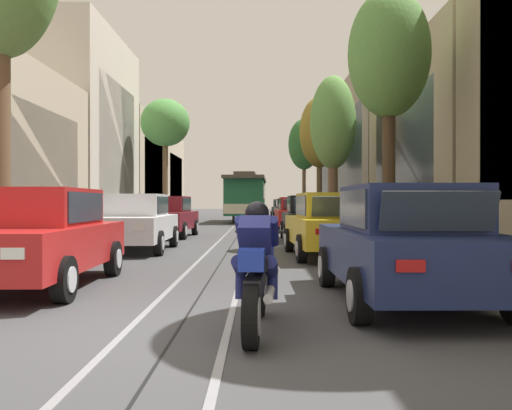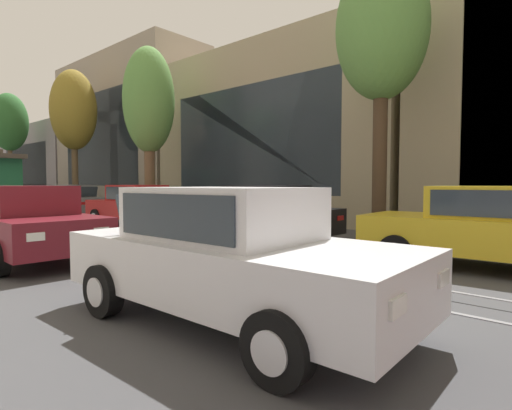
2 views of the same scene
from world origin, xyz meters
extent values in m
plane|color=#424244|center=(0.00, 20.95, 0.00)|extent=(160.00, 160.00, 0.00)
cube|color=gray|center=(-0.53, 24.18, 0.01)|extent=(0.08, 60.37, 0.01)
cube|color=gray|center=(0.53, 24.18, 0.01)|extent=(0.08, 60.37, 0.01)
cube|color=black|center=(0.00, 24.18, 0.00)|extent=(0.03, 60.37, 0.01)
cube|color=#2D3842|center=(-7.00, 13.71, 2.87)|extent=(0.04, 7.33, 3.83)
cube|color=beige|center=(-9.87, 24.18, 5.32)|extent=(5.79, 10.17, 10.65)
cube|color=#2D3842|center=(-7.00, 24.18, 4.79)|extent=(0.04, 7.33, 6.39)
cube|color=#BCAD93|center=(-9.67, 34.66, 3.92)|extent=(5.39, 10.17, 7.84)
cube|color=#2D3842|center=(-7.00, 34.66, 3.53)|extent=(0.04, 7.33, 4.71)
cube|color=#BCAD93|center=(-9.83, 45.13, 3.83)|extent=(5.71, 10.17, 7.67)
cube|color=#2D3842|center=(-7.00, 45.13, 3.45)|extent=(0.04, 7.33, 4.60)
cube|color=tan|center=(9.60, 17.64, 3.93)|extent=(5.26, 12.79, 7.86)
cube|color=#2D3842|center=(7.00, 17.64, 3.54)|extent=(0.04, 9.16, 4.72)
cube|color=gray|center=(9.12, 30.73, 5.04)|extent=(4.29, 12.79, 10.07)
cube|color=#2D3842|center=(7.00, 30.73, 4.53)|extent=(0.04, 9.16, 6.04)
cube|color=gray|center=(9.55, 43.82, 3.35)|extent=(5.14, 12.79, 6.70)
cube|color=#2D3842|center=(7.00, 43.82, 3.01)|extent=(0.04, 9.16, 4.02)
cube|color=red|center=(-2.67, 2.74, 0.65)|extent=(1.90, 4.34, 0.66)
cube|color=red|center=(-2.67, 2.89, 1.28)|extent=(1.53, 2.10, 0.60)
cube|color=#2D3842|center=(-2.65, 2.05, 1.26)|extent=(1.34, 0.25, 0.47)
cube|color=#2D3842|center=(-2.70, 4.07, 1.26)|extent=(1.30, 0.23, 0.45)
cube|color=#2D3842|center=(-1.93, 2.90, 1.28)|extent=(0.07, 1.81, 0.47)
cube|color=white|center=(-2.06, 0.59, 0.75)|extent=(0.28, 0.05, 0.14)
cube|color=#B21414|center=(-2.17, 4.91, 0.75)|extent=(0.28, 0.05, 0.12)
cube|color=#B21414|center=(-3.28, 4.88, 0.75)|extent=(0.28, 0.05, 0.12)
cylinder|color=black|center=(-1.76, 1.43, 0.32)|extent=(0.22, 0.64, 0.64)
cylinder|color=silver|center=(-1.65, 1.43, 0.32)|extent=(0.03, 0.35, 0.35)
cylinder|color=black|center=(-1.82, 4.09, 0.32)|extent=(0.22, 0.64, 0.64)
cylinder|color=silver|center=(-1.71, 4.09, 0.32)|extent=(0.03, 0.35, 0.35)
cylinder|color=black|center=(-3.58, 4.05, 0.32)|extent=(0.22, 0.64, 0.64)
cylinder|color=silver|center=(-3.69, 4.04, 0.32)|extent=(0.03, 0.35, 0.35)
cube|color=silver|center=(-2.58, 9.10, 0.65)|extent=(1.88, 4.33, 0.66)
cube|color=silver|center=(-2.58, 9.25, 1.28)|extent=(1.51, 2.09, 0.60)
cube|color=#2D3842|center=(-2.56, 8.41, 1.26)|extent=(1.34, 0.24, 0.47)
cube|color=#2D3842|center=(-2.60, 10.43, 1.26)|extent=(1.30, 0.22, 0.45)
cube|color=#2D3842|center=(-1.83, 9.26, 1.28)|extent=(0.06, 1.81, 0.47)
cube|color=#2D3842|center=(-3.33, 9.23, 1.28)|extent=(0.06, 1.81, 0.47)
cube|color=white|center=(-1.98, 6.95, 0.75)|extent=(0.28, 0.04, 0.14)
cube|color=#B21414|center=(-2.06, 11.27, 0.75)|extent=(0.28, 0.04, 0.12)
cube|color=white|center=(-3.10, 6.93, 0.75)|extent=(0.28, 0.04, 0.14)
cube|color=#B21414|center=(-3.17, 11.25, 0.75)|extent=(0.28, 0.04, 0.12)
cylinder|color=black|center=(-1.67, 7.78, 0.32)|extent=(0.21, 0.64, 0.64)
cylinder|color=silver|center=(-1.56, 7.78, 0.32)|extent=(0.03, 0.35, 0.35)
cylinder|color=black|center=(-3.43, 7.75, 0.32)|extent=(0.21, 0.64, 0.64)
cylinder|color=silver|center=(-3.54, 7.75, 0.32)|extent=(0.03, 0.35, 0.35)
cylinder|color=black|center=(-1.72, 10.44, 0.32)|extent=(0.21, 0.64, 0.64)
cylinder|color=silver|center=(-1.61, 10.45, 0.32)|extent=(0.03, 0.35, 0.35)
cylinder|color=black|center=(-3.48, 10.41, 0.32)|extent=(0.21, 0.64, 0.64)
cylinder|color=silver|center=(-3.59, 10.41, 0.32)|extent=(0.03, 0.35, 0.35)
cube|color=maroon|center=(-2.71, 15.02, 0.65)|extent=(1.97, 4.37, 0.66)
cube|color=maroon|center=(-2.70, 15.17, 1.28)|extent=(1.56, 2.12, 0.60)
cube|color=#2D3842|center=(-2.73, 14.33, 1.26)|extent=(1.34, 0.27, 0.47)
cube|color=#2D3842|center=(-2.65, 16.35, 1.26)|extent=(1.30, 0.25, 0.45)
cube|color=#2D3842|center=(-1.95, 15.14, 1.28)|extent=(0.10, 1.81, 0.47)
cube|color=#2D3842|center=(-3.45, 15.20, 1.28)|extent=(0.10, 1.81, 0.47)
cube|color=white|center=(-2.23, 12.84, 0.75)|extent=(0.28, 0.05, 0.14)
cube|color=#B21414|center=(-2.06, 17.15, 0.75)|extent=(0.28, 0.05, 0.12)
cube|color=white|center=(-3.35, 12.88, 0.75)|extent=(0.28, 0.05, 0.14)
cube|color=#B21414|center=(-3.18, 17.20, 0.75)|extent=(0.28, 0.05, 0.12)
cylinder|color=black|center=(-1.88, 13.65, 0.32)|extent=(0.23, 0.65, 0.64)
cylinder|color=silver|center=(-1.77, 13.64, 0.32)|extent=(0.03, 0.35, 0.35)
cylinder|color=black|center=(-3.64, 13.72, 0.32)|extent=(0.23, 0.65, 0.64)
cylinder|color=silver|center=(-3.75, 13.72, 0.32)|extent=(0.03, 0.35, 0.35)
cylinder|color=black|center=(-1.77, 16.31, 0.32)|extent=(0.23, 0.65, 0.64)
cylinder|color=silver|center=(-1.66, 16.31, 0.32)|extent=(0.03, 0.35, 0.35)
cylinder|color=black|center=(-3.53, 16.38, 0.32)|extent=(0.23, 0.65, 0.64)
cylinder|color=silver|center=(-3.64, 16.39, 0.32)|extent=(0.03, 0.35, 0.35)
cube|color=#19234C|center=(2.84, 1.54, 0.65)|extent=(1.85, 4.32, 0.66)
cube|color=#19234C|center=(2.84, 1.39, 1.28)|extent=(1.50, 2.08, 0.60)
cube|color=#2D3842|center=(2.84, 2.23, 1.26)|extent=(1.33, 0.24, 0.47)
cube|color=#2D3842|center=(2.86, 0.21, 1.26)|extent=(1.30, 0.21, 0.45)
cube|color=#2D3842|center=(2.10, 1.39, 1.28)|extent=(0.05, 1.81, 0.47)
cube|color=#2D3842|center=(3.59, 1.40, 1.28)|extent=(0.05, 1.81, 0.47)
cube|color=white|center=(2.26, 3.70, 0.75)|extent=(0.28, 0.04, 0.14)
cube|color=#B21414|center=(2.31, -0.62, 0.75)|extent=(0.28, 0.04, 0.12)
cube|color=white|center=(3.38, 3.71, 0.75)|extent=(0.28, 0.04, 0.14)
cylinder|color=black|center=(1.95, 2.87, 0.32)|extent=(0.21, 0.64, 0.64)
cylinder|color=silver|center=(1.84, 2.87, 0.32)|extent=(0.02, 0.35, 0.35)
cylinder|color=black|center=(3.71, 2.89, 0.32)|extent=(0.21, 0.64, 0.64)
cylinder|color=silver|center=(3.82, 2.89, 0.32)|extent=(0.02, 0.35, 0.35)
cylinder|color=black|center=(1.98, 0.20, 0.32)|extent=(0.21, 0.64, 0.64)
cylinder|color=silver|center=(1.87, 0.20, 0.32)|extent=(0.02, 0.35, 0.35)
cube|color=gold|center=(2.62, 7.58, 0.65)|extent=(2.01, 4.38, 0.66)
cube|color=gold|center=(2.63, 7.43, 1.28)|extent=(1.57, 2.13, 0.60)
cube|color=#2D3842|center=(2.59, 8.27, 1.26)|extent=(1.34, 0.29, 0.47)
cube|color=#2D3842|center=(2.69, 6.25, 1.26)|extent=(1.30, 0.26, 0.45)
cube|color=#2D3842|center=(1.88, 7.39, 1.28)|extent=(0.12, 1.81, 0.47)
cube|color=#2D3842|center=(3.38, 7.47, 1.28)|extent=(0.12, 1.81, 0.47)
cube|color=white|center=(1.96, 9.71, 0.75)|extent=(0.28, 0.05, 0.14)
cube|color=#B21414|center=(2.17, 5.40, 0.75)|extent=(0.28, 0.05, 0.12)
cube|color=white|center=(3.08, 9.77, 0.75)|extent=(0.28, 0.05, 0.14)
cube|color=#B21414|center=(3.29, 5.45, 0.75)|extent=(0.28, 0.05, 0.12)
cylinder|color=black|center=(1.68, 8.87, 0.32)|extent=(0.23, 0.65, 0.64)
cylinder|color=silver|center=(1.57, 8.86, 0.32)|extent=(0.04, 0.35, 0.35)
cylinder|color=black|center=(3.44, 8.95, 0.32)|extent=(0.23, 0.65, 0.64)
cylinder|color=silver|center=(3.55, 8.96, 0.32)|extent=(0.04, 0.35, 0.35)
cylinder|color=black|center=(1.81, 6.21, 0.32)|extent=(0.23, 0.65, 0.64)
cylinder|color=silver|center=(1.70, 6.20, 0.32)|extent=(0.04, 0.35, 0.35)
cylinder|color=black|center=(3.57, 6.29, 0.32)|extent=(0.23, 0.65, 0.64)
cylinder|color=silver|center=(3.68, 6.30, 0.32)|extent=(0.04, 0.35, 0.35)
cube|color=black|center=(2.65, 13.10, 0.65)|extent=(1.81, 4.30, 0.66)
cube|color=black|center=(2.65, 12.95, 1.28)|extent=(1.48, 2.07, 0.60)
cube|color=#2D3842|center=(2.65, 13.79, 1.26)|extent=(1.33, 0.22, 0.47)
cube|color=#2D3842|center=(2.65, 11.77, 1.26)|extent=(1.30, 0.20, 0.45)
cube|color=#2D3842|center=(1.90, 12.95, 1.28)|extent=(0.03, 1.81, 0.47)
cube|color=#2D3842|center=(3.40, 12.95, 1.28)|extent=(0.03, 1.81, 0.47)
cube|color=white|center=(2.10, 15.26, 0.75)|extent=(0.28, 0.04, 0.14)
cube|color=#B21414|center=(2.09, 10.94, 0.75)|extent=(0.28, 0.04, 0.12)
cube|color=white|center=(3.21, 15.26, 0.75)|extent=(0.28, 0.04, 0.14)
cube|color=#B21414|center=(3.21, 10.94, 0.75)|extent=(0.28, 0.04, 0.12)
cylinder|color=black|center=(1.77, 14.43, 0.32)|extent=(0.20, 0.64, 0.64)
cylinder|color=silver|center=(1.66, 14.43, 0.32)|extent=(0.02, 0.35, 0.35)
cylinder|color=black|center=(3.53, 14.43, 0.32)|extent=(0.20, 0.64, 0.64)
cylinder|color=silver|center=(3.64, 14.43, 0.32)|extent=(0.02, 0.35, 0.35)
cylinder|color=black|center=(1.77, 11.77, 0.32)|extent=(0.20, 0.64, 0.64)
cylinder|color=silver|center=(1.66, 11.77, 0.32)|extent=(0.02, 0.35, 0.35)
cylinder|color=black|center=(3.53, 11.76, 0.32)|extent=(0.20, 0.64, 0.64)
cylinder|color=silver|center=(3.64, 11.76, 0.32)|extent=(0.02, 0.35, 0.35)
cube|color=red|center=(2.58, 19.48, 0.65)|extent=(1.85, 4.32, 0.66)
cube|color=red|center=(2.59, 19.33, 1.28)|extent=(1.50, 2.08, 0.60)
cube|color=#2D3842|center=(2.58, 20.16, 1.26)|extent=(1.33, 0.24, 0.47)
cube|color=#2D3842|center=(2.60, 18.14, 1.26)|extent=(1.30, 0.21, 0.45)
cube|color=#2D3842|center=(1.84, 19.32, 1.28)|extent=(0.05, 1.81, 0.47)
cube|color=#2D3842|center=(3.33, 19.33, 1.28)|extent=(0.05, 1.81, 0.47)
cube|color=white|center=(2.00, 21.63, 0.75)|extent=(0.28, 0.04, 0.14)
cube|color=#B21414|center=(2.05, 17.31, 0.75)|extent=(0.28, 0.04, 0.12)
cube|color=white|center=(3.12, 21.64, 0.75)|extent=(0.28, 0.04, 0.14)
cube|color=#B21414|center=(3.17, 17.32, 0.75)|extent=(0.28, 0.04, 0.12)
cylinder|color=black|center=(1.69, 20.80, 0.32)|extent=(0.21, 0.64, 0.64)
cylinder|color=silver|center=(1.58, 20.80, 0.32)|extent=(0.02, 0.35, 0.35)
cylinder|color=black|center=(3.45, 20.82, 0.32)|extent=(0.21, 0.64, 0.64)
cylinder|color=silver|center=(3.56, 20.82, 0.32)|extent=(0.02, 0.35, 0.35)
cylinder|color=black|center=(1.72, 18.13, 0.32)|extent=(0.21, 0.64, 0.64)
cylinder|color=silver|center=(1.61, 18.13, 0.32)|extent=(0.02, 0.35, 0.35)
cylinder|color=black|center=(3.48, 18.15, 0.32)|extent=(0.21, 0.64, 0.64)
cylinder|color=silver|center=(3.59, 18.15, 0.32)|extent=(0.02, 0.35, 0.35)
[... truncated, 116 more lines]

